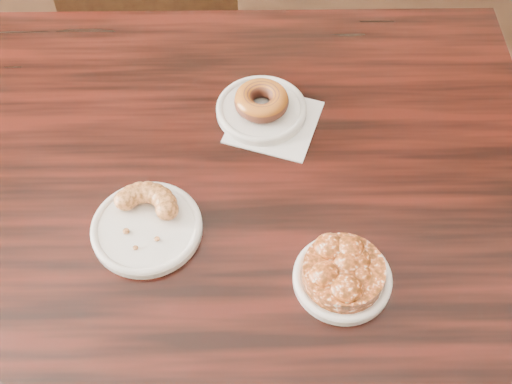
# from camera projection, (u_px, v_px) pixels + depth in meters

# --- Properties ---
(cafe_table) EXTENTS (1.10, 1.10, 0.75)m
(cafe_table) POSITION_uv_depth(u_px,v_px,m) (249.00, 319.00, 1.31)
(cafe_table) COLOR black
(cafe_table) RESTS_ON floor
(chair_far) EXTENTS (0.56, 0.56, 0.90)m
(chair_far) POSITION_uv_depth(u_px,v_px,m) (154.00, 6.00, 1.77)
(chair_far) COLOR black
(chair_far) RESTS_ON floor
(napkin) EXTENTS (0.17, 0.17, 0.00)m
(napkin) POSITION_uv_depth(u_px,v_px,m) (274.00, 122.00, 1.12)
(napkin) COLOR silver
(napkin) RESTS_ON cafe_table
(plate_donut) EXTENTS (0.16, 0.16, 0.01)m
(plate_donut) POSITION_uv_depth(u_px,v_px,m) (261.00, 110.00, 1.12)
(plate_donut) COLOR silver
(plate_donut) RESTS_ON napkin
(plate_cruller) EXTENTS (0.17, 0.17, 0.01)m
(plate_cruller) POSITION_uv_depth(u_px,v_px,m) (147.00, 228.00, 0.98)
(plate_cruller) COLOR white
(plate_cruller) RESTS_ON cafe_table
(plate_fritter) EXTENTS (0.14, 0.14, 0.01)m
(plate_fritter) POSITION_uv_depth(u_px,v_px,m) (342.00, 279.00, 0.93)
(plate_fritter) COLOR white
(plate_fritter) RESTS_ON cafe_table
(glazed_donut) EXTENTS (0.09, 0.09, 0.03)m
(glazed_donut) POSITION_uv_depth(u_px,v_px,m) (261.00, 101.00, 1.10)
(glazed_donut) COLOR maroon
(glazed_donut) RESTS_ON plate_donut
(apple_fritter) EXTENTS (0.16, 0.16, 0.04)m
(apple_fritter) POSITION_uv_depth(u_px,v_px,m) (344.00, 270.00, 0.91)
(apple_fritter) COLOR #3F1C06
(apple_fritter) RESTS_ON plate_fritter
(cruller_fragment) EXTENTS (0.12, 0.12, 0.03)m
(cruller_fragment) POSITION_uv_depth(u_px,v_px,m) (145.00, 220.00, 0.97)
(cruller_fragment) COLOR #5D3212
(cruller_fragment) RESTS_ON plate_cruller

